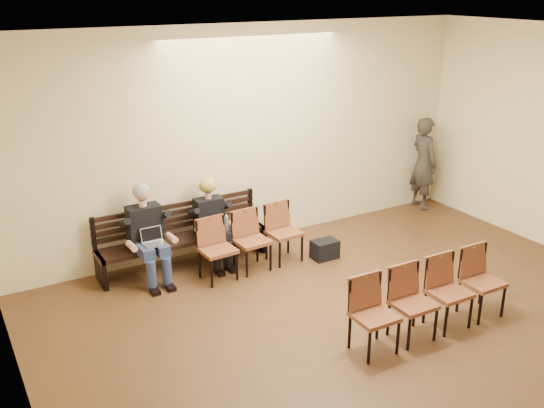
{
  "coord_description": "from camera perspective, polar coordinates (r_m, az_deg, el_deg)",
  "views": [
    {
      "loc": [
        -4.42,
        -3.25,
        4.06
      ],
      "look_at": [
        -0.19,
        4.05,
        0.96
      ],
      "focal_mm": 40.0,
      "sensor_mm": 36.0,
      "label": 1
    }
  ],
  "objects": [
    {
      "name": "bag",
      "position": [
        9.48,
        4.99,
        -4.27
      ],
      "size": [
        0.4,
        0.27,
        0.29
      ],
      "primitive_type": "cube",
      "rotation": [
        0.0,
        0.0,
        -0.0
      ],
      "color": "black",
      "rests_on": "ground"
    },
    {
      "name": "laptop",
      "position": [
        8.68,
        -10.95,
        -3.98
      ],
      "size": [
        0.31,
        0.25,
        0.23
      ],
      "primitive_type": "cube",
      "rotation": [
        0.0,
        0.0,
        0.01
      ],
      "color": "#B7B7BC",
      "rests_on": "bench"
    },
    {
      "name": "passerby",
      "position": [
        11.66,
        14.12,
        4.37
      ],
      "size": [
        0.53,
        0.76,
        2.01
      ],
      "primitive_type": "imported",
      "rotation": [
        0.0,
        0.0,
        1.5
      ],
      "color": "#322D29",
      "rests_on": "ground"
    },
    {
      "name": "seated_woman",
      "position": [
        9.18,
        -5.68,
        -1.95
      ],
      "size": [
        0.53,
        0.73,
        1.23
      ],
      "primitive_type": null,
      "color": "black",
      "rests_on": "ground"
    },
    {
      "name": "chair_row_front",
      "position": [
        8.97,
        -1.89,
        -3.54
      ],
      "size": [
        1.65,
        0.58,
        0.91
      ],
      "primitive_type": "cube",
      "rotation": [
        0.0,
        0.0,
        0.06
      ],
      "color": "brown",
      "rests_on": "ground"
    },
    {
      "name": "room_walls",
      "position": [
        6.18,
        17.01,
        5.01
      ],
      "size": [
        8.02,
        10.01,
        3.51
      ],
      "color": "beige",
      "rests_on": "ground"
    },
    {
      "name": "seated_man",
      "position": [
        8.82,
        -11.68,
        -2.61
      ],
      "size": [
        0.59,
        0.82,
        1.42
      ],
      "primitive_type": null,
      "color": "black",
      "rests_on": "ground"
    },
    {
      "name": "chair_row_back",
      "position": [
        7.67,
        14.79,
        -8.62
      ],
      "size": [
        2.21,
        0.54,
        0.91
      ],
      "primitive_type": "cube",
      "rotation": [
        0.0,
        0.0,
        -0.02
      ],
      "color": "brown",
      "rests_on": "ground"
    },
    {
      "name": "bench",
      "position": [
        9.29,
        -8.32,
        -4.43
      ],
      "size": [
        2.6,
        0.9,
        0.45
      ],
      "primitive_type": "cube",
      "color": "black",
      "rests_on": "ground"
    },
    {
      "name": "water_bottle",
      "position": [
        9.05,
        -4.27,
        -2.55
      ],
      "size": [
        0.09,
        0.09,
        0.24
      ],
      "primitive_type": "cylinder",
      "rotation": [
        0.0,
        0.0,
        0.18
      ],
      "color": "silver",
      "rests_on": "bench"
    }
  ]
}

